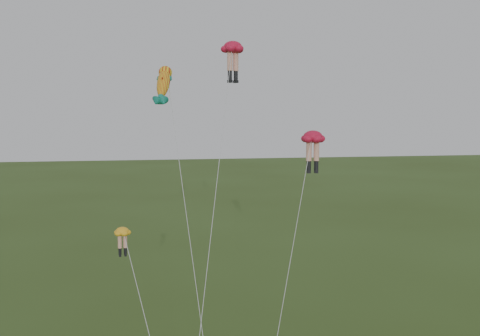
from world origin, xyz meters
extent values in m
ellipsoid|color=red|center=(2.59, 10.55, 19.25)|extent=(2.10, 2.10, 0.78)
cylinder|color=#F2A68F|center=(2.38, 10.44, 18.33)|extent=(0.35, 0.35, 1.19)
cylinder|color=black|center=(2.38, 10.44, 17.44)|extent=(0.27, 0.27, 0.60)
cube|color=black|center=(2.38, 10.44, 17.05)|extent=(0.33, 0.40, 0.17)
cylinder|color=#F2A68F|center=(2.80, 10.66, 18.33)|extent=(0.35, 0.35, 1.19)
cylinder|color=black|center=(2.80, 10.66, 17.44)|extent=(0.27, 0.27, 0.60)
cube|color=black|center=(2.80, 10.66, 17.05)|extent=(0.33, 0.40, 0.17)
cylinder|color=silver|center=(0.48, 4.00, 9.93)|extent=(4.26, 13.13, 19.43)
ellipsoid|color=red|center=(6.95, 7.13, 13.59)|extent=(1.64, 1.64, 0.76)
cylinder|color=#F2A68F|center=(6.72, 7.15, 12.70)|extent=(0.34, 0.34, 1.16)
cylinder|color=black|center=(6.72, 7.15, 11.83)|extent=(0.26, 0.26, 0.58)
cube|color=black|center=(6.72, 7.15, 11.45)|extent=(0.22, 0.35, 0.17)
cylinder|color=#F2A68F|center=(7.18, 7.11, 12.70)|extent=(0.34, 0.34, 1.16)
cylinder|color=black|center=(7.18, 7.11, 11.83)|extent=(0.26, 0.26, 0.58)
cube|color=black|center=(7.18, 7.11, 11.45)|extent=(0.22, 0.35, 0.17)
cylinder|color=silver|center=(4.46, 3.03, 7.09)|extent=(5.02, 8.24, 13.76)
ellipsoid|color=yellow|center=(-4.31, 3.23, 9.05)|extent=(1.00, 1.00, 0.44)
cylinder|color=#F2A68F|center=(-4.45, 3.21, 8.52)|extent=(0.20, 0.20, 0.68)
cylinder|color=black|center=(-4.45, 3.21, 8.02)|extent=(0.15, 0.15, 0.34)
cube|color=black|center=(-4.45, 3.21, 7.80)|extent=(0.14, 0.21, 0.10)
cylinder|color=#F2A68F|center=(-4.18, 3.24, 8.52)|extent=(0.20, 0.20, 0.68)
cylinder|color=black|center=(-4.18, 3.24, 8.02)|extent=(0.15, 0.15, 0.34)
cube|color=black|center=(-4.18, 3.24, 7.80)|extent=(0.14, 0.21, 0.10)
ellipsoid|color=yellow|center=(-1.88, 10.10, 16.96)|extent=(1.45, 2.61, 2.55)
sphere|color=yellow|center=(-1.88, 10.10, 16.96)|extent=(1.17, 1.45, 1.27)
cone|color=#127B68|center=(-1.88, 10.10, 16.96)|extent=(0.96, 1.34, 1.19)
cone|color=#127B68|center=(-1.88, 10.10, 16.96)|extent=(0.96, 1.34, 1.19)
cone|color=#127B68|center=(-1.88, 10.10, 16.96)|extent=(0.55, 0.75, 0.67)
cone|color=#127B68|center=(-1.88, 10.10, 16.96)|extent=(0.55, 0.75, 0.67)
cone|color=#AC2B12|center=(-1.88, 10.10, 16.96)|extent=(0.58, 0.75, 0.66)
cylinder|color=silver|center=(-0.99, 4.38, 8.59)|extent=(1.80, 11.46, 16.76)
camera|label=1|loc=(-3.09, -24.01, 15.01)|focal=40.00mm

